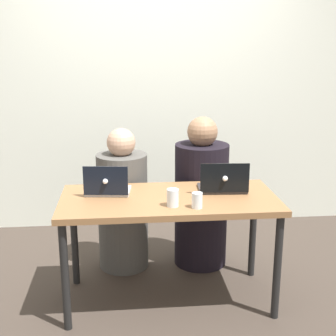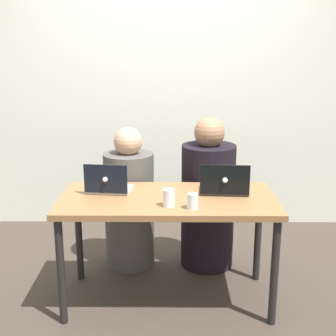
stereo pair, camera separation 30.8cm
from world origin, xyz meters
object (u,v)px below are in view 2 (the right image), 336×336
Objects in this scene: person_on_left at (129,205)px; person_on_right at (208,201)px; laptop_back_left at (108,186)px; laptop_back_right at (224,187)px; water_glass_center at (169,199)px; water_glass_right at (193,202)px.

person_on_right is (0.61, 0.00, 0.03)m from person_on_left.
person_on_right is at bearing -141.61° from laptop_back_left.
person_on_left is 0.54m from laptop_back_left.
laptop_back_right is 0.78m from laptop_back_left.
water_glass_center is at bearing 100.11° from person_on_left.
laptop_back_left is 0.64m from water_glass_right.
person_on_left is 0.94m from water_glass_right.
person_on_right is 0.88m from laptop_back_left.
laptop_back_left is at bearing 64.42° from person_on_left.
person_on_left is 0.88m from laptop_back_right.
laptop_back_right is at bearing 53.48° from water_glass_right.
person_on_left is at bearing 121.03° from water_glass_right.
laptop_back_left is (-0.78, 0.02, -0.00)m from laptop_back_right.
laptop_back_right reaches higher than laptop_back_left.
water_glass_center reaches higher than water_glass_right.
laptop_back_left is 3.23× the size of water_glass_right.
person_on_right is 0.82m from water_glass_right.
laptop_back_left is (-0.10, -0.44, 0.30)m from person_on_left.
person_on_left is 0.93× the size of person_on_right.
person_on_right is 12.26× the size of water_glass_right.
laptop_back_right is (0.68, -0.46, 0.30)m from person_on_left.
water_glass_right is at bearing 107.58° from person_on_left.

